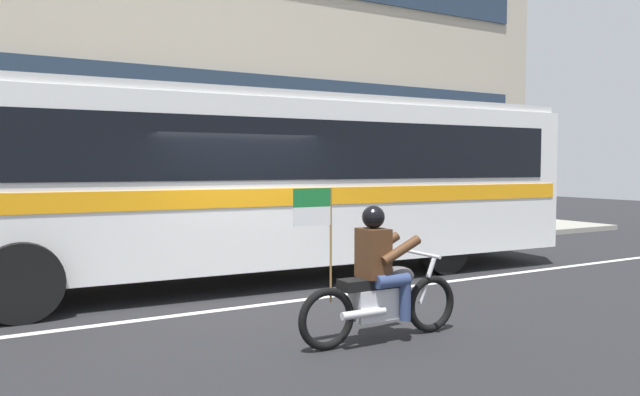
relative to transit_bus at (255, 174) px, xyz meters
The scene contains 7 objects.
ground_plane 2.34m from the transit_bus, 121.17° to the right, with size 60.00×60.00×0.00m, color black.
sidewalk_curb 4.36m from the transit_bus, 100.47° to the left, with size 28.00×3.80×0.15m, color gray.
lane_center_stripe 2.70m from the transit_bus, 111.93° to the right, with size 26.60×0.14×0.01m, color silver.
office_building_facade 7.25m from the transit_bus, 96.65° to the left, with size 28.00×0.89×11.16m.
transit_bus is the anchor object (origin of this frame).
motorcycle_with_rider 4.24m from the transit_bus, 92.29° to the right, with size 2.20×0.64×1.78m.
fire_hydrant 4.68m from the transit_bus, 41.61° to the left, with size 0.22×0.30×0.75m.
Camera 1 is at (-3.25, -8.29, 2.00)m, focal length 32.65 mm.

